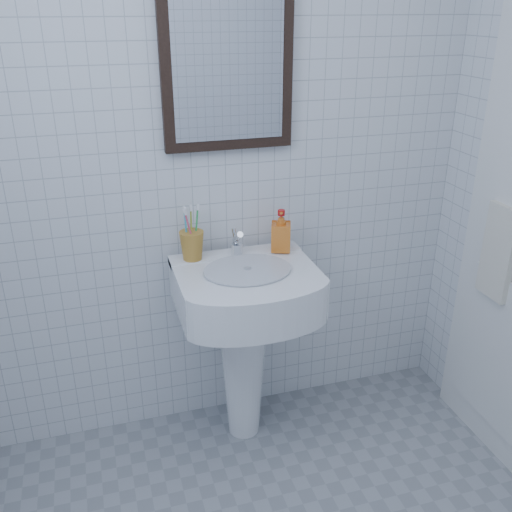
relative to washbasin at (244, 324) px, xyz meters
name	(u,v)px	position (x,y,z in m)	size (l,w,h in m)	color
wall_back	(208,147)	(-0.08, 0.21, 0.69)	(2.20, 0.02, 2.50)	silver
washbasin	(244,324)	(0.00, 0.00, 0.00)	(0.54, 0.40, 0.83)	white
faucet	(237,244)	(0.00, 0.10, 0.31)	(0.05, 0.10, 0.12)	silver
toothbrush_cup	(192,245)	(-0.18, 0.11, 0.33)	(0.10, 0.10, 0.12)	#B37D2B
soap_dispenser	(281,230)	(0.19, 0.10, 0.35)	(0.08, 0.08, 0.17)	#D65214
wall_mirror	(228,66)	(0.00, 0.20, 0.99)	(0.50, 0.04, 0.62)	black
towel_ring	(511,208)	(0.98, -0.27, 0.49)	(0.18, 0.18, 0.01)	silver
hand_towel	(498,253)	(0.96, -0.27, 0.31)	(0.03, 0.16, 0.38)	silver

